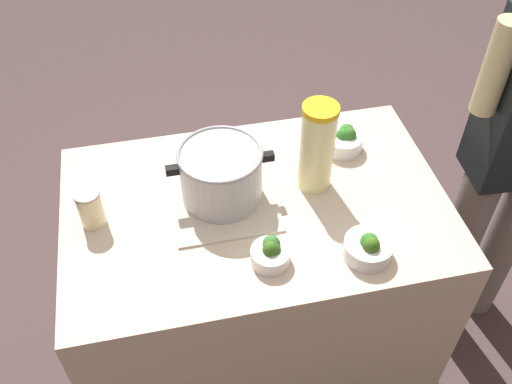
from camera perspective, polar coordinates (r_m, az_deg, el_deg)
The scene contains 9 objects.
ground_plane at distance 2.51m, azimuth 0.00°, elevation -15.99°, with size 8.00×8.00×0.00m, color #4F3D3E.
counter_slab at distance 2.11m, azimuth 0.00°, elevation -9.91°, with size 1.17×0.76×0.94m, color beige.
dish_cloth at distance 1.77m, azimuth -3.35°, elevation -0.38°, with size 0.31×0.36×0.01m, color beige.
cooking_pot at distance 1.70m, azimuth -3.48°, elevation 1.84°, with size 0.32×0.25×0.18m.
lemonade_pitcher at distance 1.71m, azimuth 6.07°, elevation 4.43°, with size 0.11×0.11×0.30m.
mason_jar at distance 1.72m, azimuth -16.10°, elevation -1.50°, with size 0.08×0.08×0.13m.
broccoli_bowl_front at distance 1.58m, azimuth 1.50°, elevation -6.04°, with size 0.11×0.11×0.08m.
broccoli_bowl_center at distance 1.93m, azimuth 8.69°, elevation 5.14°, with size 0.13×0.13×0.09m.
broccoli_bowl_back at distance 1.62m, azimuth 11.05°, elevation -5.44°, with size 0.14×0.14×0.09m.
Camera 1 is at (-0.25, -1.17, 2.21)m, focal length 40.37 mm.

